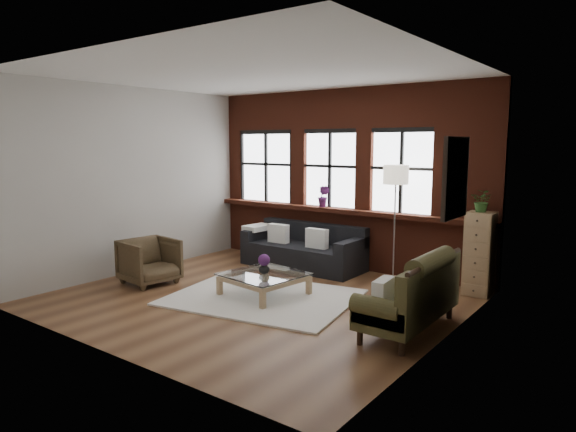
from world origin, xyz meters
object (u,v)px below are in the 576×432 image
Objects in this scene: coffee_table at (264,285)px; floor_lamp at (395,220)px; drawer_chest at (480,254)px; dark_sofa at (303,246)px; vintage_settee at (409,294)px; armchair at (150,261)px; vase at (264,268)px.

coffee_table is 2.38m from floor_lamp.
coffee_table is 0.85× the size of drawer_chest.
coffee_table is (0.55, -1.77, -0.23)m from dark_sofa.
dark_sofa is 1.87m from coffee_table.
dark_sofa is at bearing 147.04° from vintage_settee.
coffee_table is at bearing -72.88° from dark_sofa.
vintage_settee is at bearing -32.96° from dark_sofa.
armchair is (-4.20, -0.50, -0.09)m from vintage_settee.
floor_lamp is (1.19, 1.87, 0.60)m from vase.
vintage_settee reaches higher than coffee_table.
vase is (0.00, -0.00, 0.26)m from coffee_table.
dark_sofa is 1.09× the size of floor_lamp.
armchair is 5.11m from drawer_chest.
dark_sofa reaches higher than armchair.
floor_lamp reaches higher than dark_sofa.
floor_lamp is at bearing -175.91° from drawer_chest.
vintage_settee is at bearing -1.55° from coffee_table.
vase is (-2.29, 0.06, -0.03)m from vintage_settee.
vase is (1.91, 0.57, 0.06)m from armchair.
coffee_table is at bearing -142.00° from drawer_chest.
vintage_settee is 2.29m from vase.
coffee_table is (1.91, 0.57, -0.20)m from armchair.
dark_sofa is at bearing -176.43° from drawer_chest.
floor_lamp is (3.10, 2.44, 0.66)m from armchair.
coffee_table is (-2.29, 0.06, -0.29)m from vintage_settee.
armchair is 4.00m from floor_lamp.
armchair is at bearing -163.56° from coffee_table.
drawer_chest reaches higher than vintage_settee.
vintage_settee is 2.05m from drawer_chest.
dark_sofa is 2.71m from armchair.
armchair is 2.00m from vase.
armchair is at bearing -120.31° from dark_sofa.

